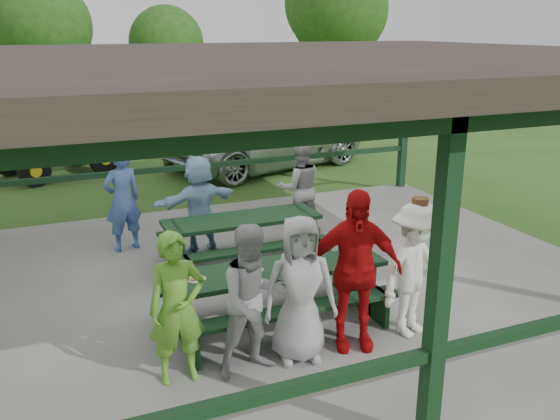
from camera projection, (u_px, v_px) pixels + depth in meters
name	position (u px, v px, depth m)	size (l,w,h in m)	color
ground	(269.00, 287.00, 8.68)	(90.00, 90.00, 0.00)	#2A5119
concrete_slab	(269.00, 284.00, 8.67)	(10.00, 8.00, 0.10)	slate
pavilion_structure	(268.00, 65.00, 7.74)	(10.60, 8.60, 3.24)	black
picnic_table_near	(276.00, 287.00, 7.31)	(2.74, 1.39, 0.75)	black
picnic_table_far	(242.00, 235.00, 9.17)	(2.40, 1.39, 0.75)	black
table_setting	(289.00, 262.00, 7.30)	(2.29, 0.45, 0.10)	white
contestant_green	(177.00, 308.00, 6.03)	(0.59, 0.39, 1.63)	#59972A
contestant_grey_left	(254.00, 300.00, 6.17)	(0.80, 0.63, 1.65)	gray
contestant_grey_mid	(300.00, 289.00, 6.42)	(0.81, 0.53, 1.66)	#9A9A9C
contestant_red	(354.00, 270.00, 6.65)	(1.11, 0.46, 1.89)	#AE0B0E
contestant_white_fedora	(415.00, 269.00, 6.95)	(1.20, 0.90, 1.70)	white
spectator_lblue	(199.00, 204.00, 9.58)	(1.49, 0.48, 1.61)	#8CBCD9
spectator_blue	(122.00, 200.00, 9.62)	(0.63, 0.41, 1.72)	#3E60A1
spectator_grey	(300.00, 188.00, 10.42)	(0.81, 0.63, 1.66)	gray
pickup_truck	(268.00, 137.00, 15.92)	(2.61, 5.67, 1.58)	silver
farm_trailer	(55.00, 149.00, 15.02)	(3.86, 2.56, 1.36)	#1B2C99
tree_left	(44.00, 27.00, 21.28)	(3.43, 3.43, 5.35)	#362115
tree_mid	(166.00, 44.00, 22.60)	(2.84, 2.84, 4.43)	#362115
tree_right	(338.00, 10.00, 23.86)	(4.03, 4.03, 6.30)	#362115
tree_far_right	(334.00, 3.00, 25.61)	(4.34, 4.34, 6.78)	#362115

